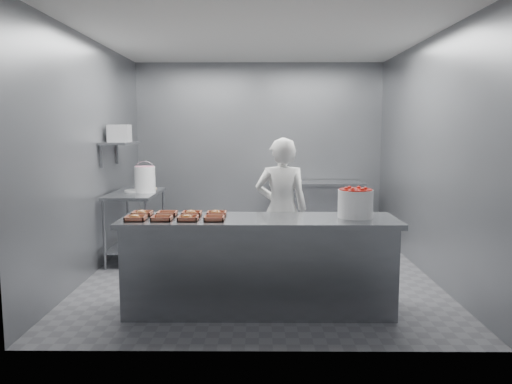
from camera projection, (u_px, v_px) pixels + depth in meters
floor at (259, 271)px, 6.14m from camera, size 4.50×4.50×0.00m
ceiling at (259, 37)px, 5.79m from camera, size 4.50×4.50×0.00m
wall_back at (259, 149)px, 8.20m from camera, size 4.00×0.04×2.80m
wall_left at (93, 157)px, 5.98m from camera, size 0.04×4.50×2.80m
wall_right at (426, 157)px, 5.95m from camera, size 0.04×4.50×2.80m
service_counter at (259, 264)px, 4.74m from camera, size 2.60×0.70×0.90m
prep_table at (136, 215)px, 6.67m from camera, size 0.60×1.20×0.90m
back_counter at (315, 210)px, 7.96m from camera, size 1.50×0.60×0.90m
wall_shelf at (121, 143)px, 6.55m from camera, size 0.35×0.90×0.03m
tray_0 at (135, 218)px, 4.57m from camera, size 0.19×0.18×0.06m
tray_1 at (162, 218)px, 4.56m from camera, size 0.19×0.18×0.04m
tray_2 at (188, 218)px, 4.56m from camera, size 0.19×0.18×0.06m
tray_3 at (214, 218)px, 4.56m from camera, size 0.19×0.18×0.04m
tray_4 at (142, 213)px, 4.82m from camera, size 0.19×0.18×0.06m
tray_5 at (167, 214)px, 4.82m from camera, size 0.19×0.18×0.04m
tray_6 at (192, 213)px, 4.82m from camera, size 0.19×0.18×0.06m
tray_7 at (216, 213)px, 4.81m from camera, size 0.19×0.18×0.06m
worker at (281, 209)px, 5.70m from camera, size 0.60×0.39×1.64m
strawberry_tub at (355, 202)px, 4.70m from camera, size 0.33×0.33×0.27m
glaze_bucket at (145, 179)px, 6.58m from camera, size 0.29×0.27×0.42m
bucket_lid at (135, 191)px, 6.66m from camera, size 0.34×0.34×0.02m
rag at (151, 189)px, 6.94m from camera, size 0.15×0.13×0.02m
appliance at (120, 133)px, 6.49m from camera, size 0.28×0.31×0.22m
paper_stack at (291, 181)px, 7.91m from camera, size 0.33×0.26×0.04m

